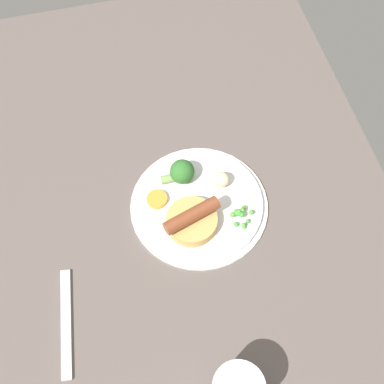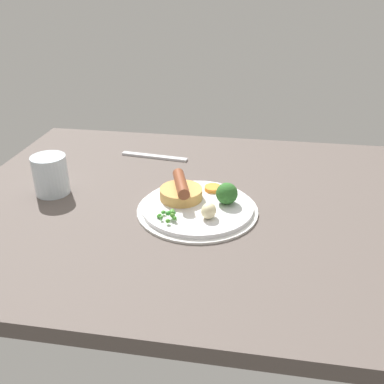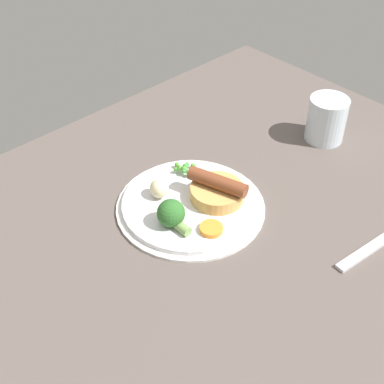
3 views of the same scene
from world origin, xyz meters
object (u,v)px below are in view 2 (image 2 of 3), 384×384
(broccoli_floret_near, at_px, (227,194))
(drinking_glass, at_px, (51,175))
(potato_chunk_0, at_px, (209,211))
(carrot_slice_1, at_px, (214,188))
(dinner_plate, at_px, (198,209))
(pea_pile, at_px, (169,214))
(sausage_pudding, at_px, (181,191))
(fork, at_px, (154,156))

(broccoli_floret_near, relative_size, drinking_glass, 0.69)
(potato_chunk_0, xyz_separation_m, carrot_slice_1, (0.00, -0.12, -0.01))
(broccoli_floret_near, distance_m, potato_chunk_0, 0.07)
(dinner_plate, bearing_deg, pea_pile, 53.38)
(sausage_pudding, bearing_deg, potato_chunk_0, 26.58)
(carrot_slice_1, height_order, drinking_glass, drinking_glass)
(broccoli_floret_near, distance_m, carrot_slice_1, 0.06)
(pea_pile, relative_size, carrot_slice_1, 1.15)
(sausage_pudding, distance_m, potato_chunk_0, 0.10)
(sausage_pudding, xyz_separation_m, pea_pile, (0.01, 0.09, -0.01))
(pea_pile, bearing_deg, potato_chunk_0, -168.16)
(carrot_slice_1, bearing_deg, drinking_glass, 6.94)
(broccoli_floret_near, xyz_separation_m, drinking_glass, (0.39, -0.01, 0.01))
(sausage_pudding, height_order, fork, sausage_pudding)
(sausage_pudding, distance_m, drinking_glass, 0.29)
(dinner_plate, bearing_deg, broccoli_floret_near, -161.90)
(drinking_glass, bearing_deg, carrot_slice_1, -173.06)
(sausage_pudding, distance_m, broccoli_floret_near, 0.10)
(dinner_plate, relative_size, sausage_pudding, 2.39)
(potato_chunk_0, bearing_deg, carrot_slice_1, -88.40)
(carrot_slice_1, height_order, fork, carrot_slice_1)
(fork, bearing_deg, pea_pile, 115.28)
(potato_chunk_0, distance_m, carrot_slice_1, 0.12)
(broccoli_floret_near, relative_size, fork, 0.33)
(fork, xyz_separation_m, drinking_glass, (0.17, 0.23, 0.04))
(carrot_slice_1, bearing_deg, pea_pile, 61.94)
(dinner_plate, relative_size, broccoli_floret_near, 4.13)
(sausage_pudding, height_order, pea_pile, sausage_pudding)
(pea_pile, xyz_separation_m, drinking_glass, (0.28, -0.09, 0.02))
(pea_pile, bearing_deg, broccoli_floret_near, -142.05)
(drinking_glass, bearing_deg, potato_chunk_0, 168.10)
(pea_pile, bearing_deg, drinking_glass, -17.84)
(dinner_plate, relative_size, potato_chunk_0, 7.37)
(sausage_pudding, distance_m, carrot_slice_1, 0.08)
(sausage_pudding, bearing_deg, pea_pile, -22.41)
(potato_chunk_0, bearing_deg, dinner_plate, -58.29)
(drinking_glass, bearing_deg, broccoli_floret_near, 178.50)
(sausage_pudding, bearing_deg, fork, -171.17)
(sausage_pudding, relative_size, drinking_glass, 1.20)
(fork, relative_size, drinking_glass, 2.06)
(dinner_plate, height_order, potato_chunk_0, potato_chunk_0)
(dinner_plate, height_order, fork, dinner_plate)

